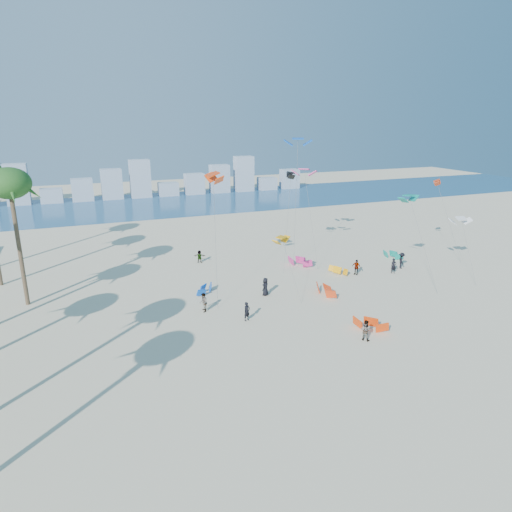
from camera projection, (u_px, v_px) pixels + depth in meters
name	position (u px, v px, depth m)	size (l,w,h in m)	color
ground	(303.00, 391.00, 30.37)	(220.00, 220.00, 0.00)	beige
ocean	(142.00, 205.00, 94.32)	(220.00, 220.00, 0.00)	navy
kitesurfer_near	(247.00, 311.00, 40.60)	(0.64, 0.42, 1.74)	black
kitesurfer_mid	(365.00, 330.00, 37.03)	(0.84, 0.66, 1.73)	gray
kitesurfers_far	(307.00, 271.00, 51.15)	(26.52, 15.83, 1.93)	black
grounded_kites	(324.00, 280.00, 49.69)	(28.46, 21.24, 1.04)	blue
flying_kites	(321.00, 178.00, 51.32)	(32.34, 18.05, 15.55)	#FFA50D
distant_skyline	(129.00, 184.00, 101.89)	(85.00, 3.00, 8.40)	#9EADBF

